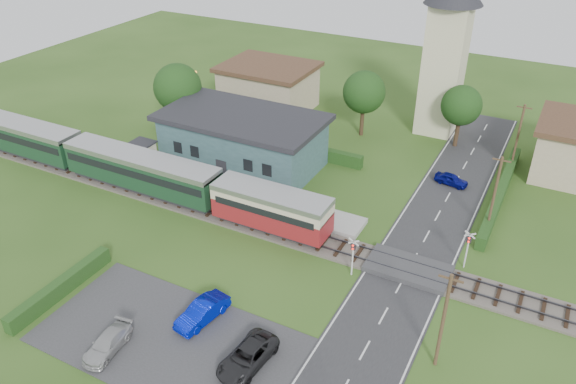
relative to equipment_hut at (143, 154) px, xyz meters
The scene contains 30 objects.
ground 18.82m from the equipment_hut, 16.11° to the right, with size 120.00×120.00×0.00m, color #2D4C19.
railway_track 18.36m from the equipment_hut, 10.08° to the right, with size 76.00×3.20×0.49m.
road 28.53m from the equipment_hut, 10.52° to the right, with size 6.00×70.00×0.05m, color #28282B.
car_park 23.90m from the equipment_hut, 46.19° to the right, with size 17.00×9.00×0.08m, color #333335.
crossing_deck 28.22m from the equipment_hut, ahead, with size 6.20×3.40×0.45m, color #333335.
platform 8.14m from the equipment_hut, ahead, with size 30.00×3.00×0.45m, color gray.
equipment_hut is the anchor object (origin of this frame).
station_building 9.92m from the equipment_hut, 35.92° to the left, with size 16.00×9.00×5.30m.
train 3.27m from the equipment_hut, 99.03° to the right, with size 43.20×2.90×3.40m.
church_tower 33.48m from the equipment_hut, 44.75° to the left, with size 6.00×6.00×17.60m.
house_west 20.05m from the equipment_hut, 81.38° to the left, with size 10.80×8.80×5.50m.
hedge_carpark 18.61m from the equipment_hut, 67.85° to the right, with size 0.80×9.00×1.20m, color #193814.
hedge_roadside 33.98m from the equipment_hut, 18.54° to the left, with size 0.80×18.00×1.20m, color #193814.
hedge_station 13.09m from the equipment_hut, 52.16° to the left, with size 22.00×0.80×1.30m, color #193814.
tree_a 9.73m from the equipment_hut, 102.80° to the left, with size 5.20×5.20×8.00m.
tree_b 24.16m from the equipment_hut, 48.05° to the left, with size 4.60×4.60×7.34m.
tree_c 32.81m from the equipment_hut, 37.29° to the left, with size 4.20×4.20×6.78m.
utility_pole_b 34.14m from the equipment_hut, 19.18° to the right, with size 1.40×0.22×7.00m.
utility_pole_c 32.61m from the equipment_hut, ahead, with size 1.40×0.22×7.00m.
utility_pole_d 36.37m from the equipment_hut, 27.55° to the left, with size 1.40×0.22×7.00m.
crossing_signal_near 25.04m from the equipment_hut, 12.94° to the right, with size 0.84×0.28×3.28m.
crossing_signal_far 31.61m from the equipment_hut, ahead, with size 0.84×0.28×3.28m.
streetlamp_west 15.39m from the equipment_hut, 105.12° to the left, with size 0.30×0.30×5.15m.
streetlamp_east 40.41m from the equipment_hut, 32.67° to the left, with size 0.30×0.30×5.15m.
car_on_road 29.88m from the equipment_hut, 22.17° to the left, with size 1.26×3.13×1.06m, color #070C73.
car_park_blue 22.82m from the equipment_hut, 40.16° to the right, with size 1.44×4.13×1.36m, color #0111AA.
car_park_silver 24.05m from the equipment_hut, 55.10° to the right, with size 1.57×3.85×1.12m, color #B0B0B0.
car_park_dark 27.63m from the equipment_hut, 36.93° to the right, with size 2.08×4.51×1.25m, color black.
pedestrian_near 15.17m from the equipment_hut, ahead, with size 0.69×0.45×1.88m, color gray.
pedestrian_far 2.25m from the equipment_hut, ahead, with size 0.81×0.63×1.67m, color gray.
Camera 1 is at (17.47, -31.55, 26.68)m, focal length 35.00 mm.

